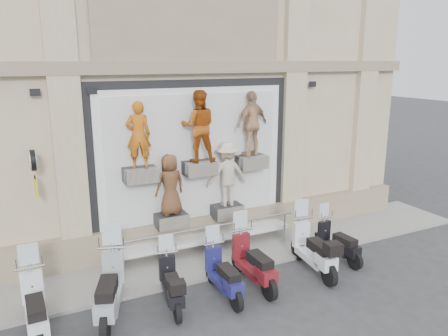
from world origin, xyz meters
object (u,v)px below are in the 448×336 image
(scooter_f, at_px, (253,253))
(scooter_d, at_px, (171,276))
(scooter_c, at_px, (109,278))
(scooter_g, at_px, (314,240))
(clock_sign_bracket, at_px, (34,167))
(scooter_h, at_px, (338,235))
(scooter_b, at_px, (34,297))
(guard_rail, at_px, (209,243))
(scooter_e, at_px, (223,266))

(scooter_f, bearing_deg, scooter_d, -179.29)
(scooter_c, relative_size, scooter_g, 1.05)
(clock_sign_bracket, relative_size, scooter_f, 0.52)
(scooter_c, bearing_deg, scooter_g, 17.27)
(scooter_g, bearing_deg, scooter_h, 21.45)
(scooter_f, xyz_separation_m, scooter_h, (2.60, 0.17, -0.11))
(clock_sign_bracket, relative_size, scooter_b, 0.52)
(clock_sign_bracket, relative_size, scooter_c, 0.48)
(scooter_h, bearing_deg, scooter_g, -169.67)
(scooter_f, height_order, scooter_g, scooter_g)
(guard_rail, xyz_separation_m, scooter_b, (-4.20, -1.50, 0.34))
(scooter_b, relative_size, scooter_f, 1.01)
(guard_rail, relative_size, clock_sign_bracket, 4.96)
(guard_rail, xyz_separation_m, scooter_c, (-2.83, -1.50, 0.40))
(scooter_g, distance_m, scooter_h, 1.00)
(guard_rail, bearing_deg, scooter_d, -134.48)
(clock_sign_bracket, bearing_deg, scooter_h, -15.52)
(scooter_f, bearing_deg, guard_rail, 103.42)
(guard_rail, relative_size, scooter_e, 2.85)
(scooter_c, xyz_separation_m, scooter_f, (3.21, -0.11, -0.07))
(scooter_f, relative_size, scooter_g, 0.97)
(clock_sign_bracket, height_order, scooter_f, clock_sign_bracket)
(guard_rail, xyz_separation_m, clock_sign_bracket, (-3.90, 0.47, 2.34))
(scooter_d, bearing_deg, scooter_f, 9.53)
(guard_rail, distance_m, scooter_e, 1.82)
(scooter_c, bearing_deg, scooter_h, 20.06)
(scooter_g, height_order, scooter_h, scooter_g)
(scooter_b, bearing_deg, scooter_h, -0.34)
(scooter_b, height_order, scooter_f, scooter_b)
(guard_rail, xyz_separation_m, scooter_h, (2.97, -1.44, 0.22))
(guard_rail, height_order, scooter_c, scooter_c)
(scooter_d, bearing_deg, scooter_e, 2.97)
(clock_sign_bracket, bearing_deg, scooter_f, -25.96)
(scooter_e, relative_size, scooter_g, 0.88)
(guard_rail, distance_m, scooter_b, 4.47)
(scooter_e, relative_size, scooter_h, 1.05)
(guard_rail, bearing_deg, clock_sign_bracket, 173.16)
(scooter_d, bearing_deg, scooter_c, -176.35)
(scooter_d, height_order, scooter_g, scooter_g)
(clock_sign_bracket, xyz_separation_m, scooter_f, (4.27, -2.08, -2.01))
(scooter_c, bearing_deg, scooter_b, -160.39)
(scooter_c, relative_size, scooter_f, 1.09)
(scooter_e, bearing_deg, scooter_h, 6.39)
(clock_sign_bracket, distance_m, scooter_g, 6.59)
(scooter_b, relative_size, scooter_d, 1.16)
(scooter_g, bearing_deg, clock_sign_bracket, 167.11)
(guard_rail, relative_size, scooter_g, 2.50)
(clock_sign_bracket, bearing_deg, scooter_c, -61.54)
(scooter_e, height_order, scooter_g, scooter_g)
(guard_rail, distance_m, scooter_g, 2.64)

